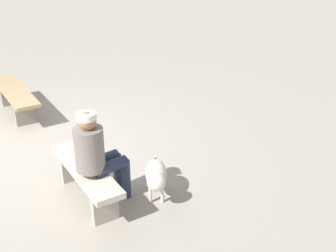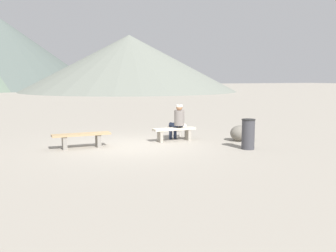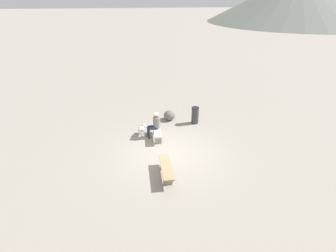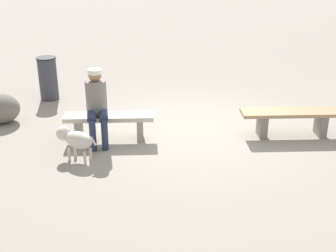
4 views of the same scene
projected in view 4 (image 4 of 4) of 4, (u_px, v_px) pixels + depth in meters
ground at (197, 131)px, 8.23m from camera, size 210.00×210.00×0.06m
bench_left at (292, 118)px, 7.83m from camera, size 1.83×0.45×0.47m
bench_right at (109, 122)px, 7.65m from camera, size 1.55×0.39×0.47m
seated_person at (97, 101)px, 7.41m from camera, size 0.41×0.68×1.29m
dog at (75, 139)px, 6.95m from camera, size 0.69×0.50×0.52m
trash_bin at (48, 78)px, 9.64m from camera, size 0.42×0.42×0.94m
boulder at (1, 109)px, 8.44m from camera, size 0.80×0.76×0.56m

